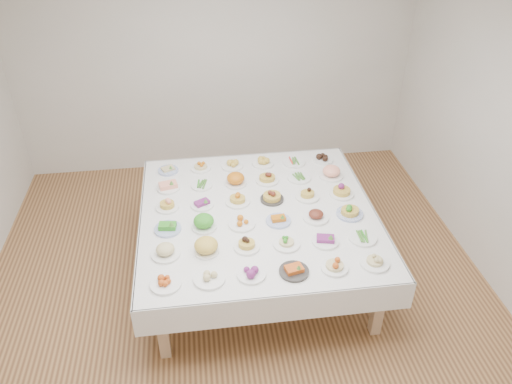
{
  "coord_description": "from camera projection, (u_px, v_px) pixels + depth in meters",
  "views": [
    {
      "loc": [
        -0.31,
        -3.54,
        3.57
      ],
      "look_at": [
        0.23,
        0.39,
        0.88
      ],
      "focal_mm": 35.0,
      "sensor_mm": 36.0,
      "label": 1
    }
  ],
  "objects": [
    {
      "name": "dish_25",
      "position": [
        202.0,
        185.0,
        5.1
      ],
      "size": [
        0.21,
        0.21,
        0.05
      ],
      "color": "white",
      "rests_on": "display_table"
    },
    {
      "name": "dish_31",
      "position": [
        201.0,
        166.0,
        5.36
      ],
      "size": [
        0.21,
        0.21,
        0.11
      ],
      "color": "white",
      "rests_on": "display_table"
    },
    {
      "name": "dish_3",
      "position": [
        294.0,
        269.0,
        4.03
      ],
      "size": [
        0.24,
        0.24,
        0.1
      ],
      "color": "#2E2B29",
      "rests_on": "display_table"
    },
    {
      "name": "room_envelope",
      "position": [
        234.0,
        122.0,
        3.91
      ],
      "size": [
        5.02,
        5.02,
        2.81
      ],
      "color": "#A77745",
      "rests_on": "ground"
    },
    {
      "name": "dish_9",
      "position": [
        287.0,
        241.0,
        4.31
      ],
      "size": [
        0.23,
        0.23,
        0.11
      ],
      "color": "white",
      "rests_on": "display_table"
    },
    {
      "name": "dish_0",
      "position": [
        165.0,
        282.0,
        3.92
      ],
      "size": [
        0.24,
        0.24,
        0.09
      ],
      "color": "white",
      "rests_on": "display_table"
    },
    {
      "name": "dish_11",
      "position": [
        363.0,
        237.0,
        4.4
      ],
      "size": [
        0.24,
        0.24,
        0.06
      ],
      "color": "white",
      "rests_on": "display_table"
    },
    {
      "name": "display_table",
      "position": [
        258.0,
        218.0,
        4.78
      ],
      "size": [
        2.23,
        2.23,
        0.75
      ],
      "color": "white",
      "rests_on": "ground"
    },
    {
      "name": "dish_12",
      "position": [
        167.0,
        226.0,
        4.49
      ],
      "size": [
        0.24,
        0.24,
        0.12
      ],
      "color": "#4C66B2",
      "rests_on": "display_table"
    },
    {
      "name": "dish_13",
      "position": [
        204.0,
        221.0,
        4.5
      ],
      "size": [
        0.23,
        0.23,
        0.15
      ],
      "color": "white",
      "rests_on": "display_table"
    },
    {
      "name": "dish_20",
      "position": [
        238.0,
        198.0,
        4.84
      ],
      "size": [
        0.24,
        0.24,
        0.13
      ],
      "color": "white",
      "rests_on": "display_table"
    },
    {
      "name": "dish_19",
      "position": [
        202.0,
        203.0,
        4.8
      ],
      "size": [
        0.22,
        0.22,
        0.1
      ],
      "color": "white",
      "rests_on": "display_table"
    },
    {
      "name": "dish_10",
      "position": [
        326.0,
        238.0,
        4.35
      ],
      "size": [
        0.23,
        0.23,
        0.11
      ],
      "color": "white",
      "rests_on": "display_table"
    },
    {
      "name": "dish_1",
      "position": [
        209.0,
        275.0,
        3.95
      ],
      "size": [
        0.25,
        0.25,
        0.12
      ],
      "color": "white",
      "rests_on": "display_table"
    },
    {
      "name": "dish_24",
      "position": [
        168.0,
        185.0,
        5.05
      ],
      "size": [
        0.23,
        0.23,
        0.1
      ],
      "color": "white",
      "rests_on": "display_table"
    },
    {
      "name": "dish_6",
      "position": [
        165.0,
        250.0,
        4.2
      ],
      "size": [
        0.24,
        0.24,
        0.12
      ],
      "color": "white",
      "rests_on": "display_table"
    },
    {
      "name": "dish_2",
      "position": [
        251.0,
        271.0,
        4.0
      ],
      "size": [
        0.23,
        0.23,
        0.1
      ],
      "color": "white",
      "rests_on": "display_table"
    },
    {
      "name": "dish_21",
      "position": [
        272.0,
        195.0,
        4.87
      ],
      "size": [
        0.23,
        0.23,
        0.13
      ],
      "color": "#2E2B29",
      "rests_on": "display_table"
    },
    {
      "name": "dish_29",
      "position": [
        331.0,
        171.0,
        5.23
      ],
      "size": [
        0.26,
        0.26,
        0.14
      ],
      "color": "white",
      "rests_on": "display_table"
    },
    {
      "name": "dish_15",
      "position": [
        278.0,
        219.0,
        4.59
      ],
      "size": [
        0.23,
        0.23,
        0.09
      ],
      "color": "#4C66B2",
      "rests_on": "display_table"
    },
    {
      "name": "dish_32",
      "position": [
        232.0,
        164.0,
        5.4
      ],
      "size": [
        0.23,
        0.23,
        0.1
      ],
      "color": "white",
      "rests_on": "display_table"
    },
    {
      "name": "dish_30",
      "position": [
        168.0,
        169.0,
        5.33
      ],
      "size": [
        0.21,
        0.21,
        0.08
      ],
      "color": "#4C66B2",
      "rests_on": "display_table"
    },
    {
      "name": "dish_34",
      "position": [
        294.0,
        161.0,
        5.48
      ],
      "size": [
        0.25,
        0.25,
        0.05
      ],
      "color": "white",
      "rests_on": "display_table"
    },
    {
      "name": "dish_18",
      "position": [
        167.0,
        204.0,
        4.77
      ],
      "size": [
        0.22,
        0.22,
        0.11
      ],
      "color": "white",
      "rests_on": "display_table"
    },
    {
      "name": "dish_5",
      "position": [
        375.0,
        259.0,
        4.11
      ],
      "size": [
        0.24,
        0.24,
        0.13
      ],
      "color": "white",
      "rests_on": "display_table"
    },
    {
      "name": "dish_7",
      "position": [
        206.0,
        246.0,
        4.22
      ],
      "size": [
        0.24,
        0.24,
        0.14
      ],
      "color": "white",
      "rests_on": "display_table"
    },
    {
      "name": "dish_14",
      "position": [
        242.0,
        221.0,
        4.56
      ],
      "size": [
        0.25,
        0.25,
        0.1
      ],
      "color": "white",
      "rests_on": "display_table"
    },
    {
      "name": "dish_17",
      "position": [
        350.0,
        209.0,
        4.67
      ],
      "size": [
        0.25,
        0.25,
        0.14
      ],
      "color": "#4C66B2",
      "rests_on": "display_table"
    },
    {
      "name": "dish_33",
      "position": [
        263.0,
        161.0,
        5.45
      ],
      "size": [
        0.23,
        0.23,
        0.1
      ],
      "color": "white",
      "rests_on": "display_table"
    },
    {
      "name": "dish_27",
      "position": [
        267.0,
        175.0,
        5.15
      ],
      "size": [
        0.23,
        0.23,
        0.15
      ],
      "color": "white",
      "rests_on": "display_table"
    },
    {
      "name": "dish_35",
      "position": [
        323.0,
        158.0,
        5.52
      ],
      "size": [
        0.22,
        0.22,
        0.09
      ],
      "color": "white",
      "rests_on": "display_table"
    },
    {
      "name": "dish_26",
      "position": [
        236.0,
        179.0,
        5.1
      ],
      "size": [
        0.22,
        0.22,
        0.14
      ],
      "color": "white",
      "rests_on": "display_table"
    },
    {
      "name": "dish_8",
      "position": [
        247.0,
        243.0,
        4.28
      ],
      "size": [
        0.22,
        0.22,
        0.12
      ],
      "color": "white",
      "rests_on": "display_table"
    },
    {
      "name": "dish_23",
      "position": [
        342.0,
        189.0,
        4.94
      ],
      "size": [
        0.26,
        0.25,
        0.15
      ],
      "color": "white",
      "rests_on": "display_table"
    },
    {
      "name": "dish_16",
      "position": [
        316.0,
        214.0,
        4.62
      ],
      "size": [
        0.24,
        0.24,
        0.13
      ],
      "color": "white",
      "rests_on": "display_table"
    },
    {
      "name": "dish_4",
      "position": [
        335.0,
        263.0,
        4.06
      ],
      "size": [
        0.25,
        0.25,
        0.13
      ],
      "color": "white",
      "rests_on": "display_table"
    },
    {
      "name": "dish_22",
      "position": [
        308.0,
        193.0,
        4.91
      ],
      "size": [
        0.23,
        0.23,
        0.12
      ],
      "color": "white",
      "rests_on": "display_table"
    },
    {
      "name": "dish_28",
      "position": [
        299.0,
        177.0,
        5.22
      ],
      "size": [
        0.24,
        0.24,
        0.05
      ],
      "color": "white",
      "rests_on": "display_table"
    }
  ]
}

